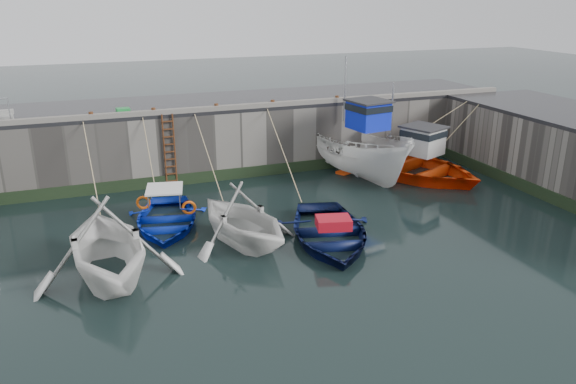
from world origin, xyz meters
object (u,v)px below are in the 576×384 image
object	(u,v)px
fish_crate	(123,112)
bollard_b	(154,111)
bollard_c	(216,107)
bollard_e	(337,99)
boat_far_white	(359,152)
boat_near_navy	(328,240)
boat_near_blue	(166,225)
bollard_a	(91,115)
boat_near_blacktrim	(243,243)
boat_far_orange	(410,165)
bollard_d	(273,103)
ladder	(170,151)
boat_near_white	(110,277)

from	to	relation	value
fish_crate	bollard_b	bearing A→B (deg)	-19.78
bollard_c	bollard_e	world-z (taller)	same
bollard_c	bollard_e	size ratio (longest dim) A/B	1.00
boat_far_white	boat_near_navy	bearing A→B (deg)	-134.51
boat_far_white	bollard_b	distance (m)	9.29
boat_near_blue	fish_crate	size ratio (longest dim) A/B	8.58
boat_near_blue	bollard_a	xyz separation A→B (m)	(-2.08, 4.64, 3.30)
bollard_b	bollard_e	bearing A→B (deg)	0.00
boat_near_navy	fish_crate	distance (m)	10.58
boat_near_navy	bollard_c	world-z (taller)	bollard_c
boat_near_blacktrim	boat_far_white	bearing A→B (deg)	19.06
boat_far_orange	boat_far_white	bearing A→B (deg)	138.09
bollard_c	bollard_d	distance (m)	2.60
boat_near_navy	bollard_e	distance (m)	9.41
ladder	boat_near_navy	world-z (taller)	ladder
bollard_b	boat_far_orange	bearing A→B (deg)	-12.68
ladder	boat_near_white	size ratio (longest dim) A/B	0.61
boat_near_white	fish_crate	xyz separation A→B (m)	(1.41, 8.37, 3.31)
bollard_a	bollard_d	distance (m)	7.80
boat_far_orange	bollard_e	bearing A→B (deg)	113.84
bollard_e	boat_near_navy	bearing A→B (deg)	-116.31
bollard_c	boat_near_blacktrim	bearing A→B (deg)	-97.42
boat_near_white	boat_near_blue	bearing A→B (deg)	52.66
boat_near_navy	boat_far_white	distance (m)	7.60
boat_near_blue	bollard_b	size ratio (longest dim) A/B	16.39
bollard_a	bollard_d	size ratio (longest dim) A/B	1.00
boat_near_white	boat_near_blacktrim	distance (m)	4.51
boat_near_navy	bollard_d	world-z (taller)	bollard_d
bollard_b	boat_near_navy	bearing A→B (deg)	-59.84
boat_near_navy	bollard_a	world-z (taller)	bollard_a
boat_far_white	bollard_e	xyz separation A→B (m)	(-0.37, 1.72, 2.18)
boat_far_white	bollard_b	bearing A→B (deg)	159.19
boat_near_navy	bollard_d	size ratio (longest dim) A/B	18.87
fish_crate	boat_far_white	bearing A→B (deg)	-17.48
boat_far_orange	bollard_c	distance (m)	9.27
ladder	boat_near_blacktrim	world-z (taller)	ladder
boat_near_white	boat_far_white	bearing A→B (deg)	24.24
boat_far_white	bollard_a	world-z (taller)	boat_far_white
boat_far_white	bollard_c	bearing A→B (deg)	154.59
bollard_b	bollard_c	distance (m)	2.70
boat_near_navy	bollard_a	bearing A→B (deg)	146.16
boat_near_blacktrim	boat_near_navy	world-z (taller)	boat_near_blacktrim
boat_near_blacktrim	bollard_a	bearing A→B (deg)	102.91
boat_far_white	fish_crate	xyz separation A→B (m)	(-10.08, 2.01, 2.19)
boat_near_blacktrim	bollard_a	size ratio (longest dim) A/B	16.23
boat_near_blacktrim	fish_crate	xyz separation A→B (m)	(-2.99, 7.40, 3.31)
boat_far_white	boat_near_white	bearing A→B (deg)	-160.88
fish_crate	boat_far_orange	bearing A→B (deg)	-18.96
boat_near_white	boat_near_navy	bearing A→B (deg)	-3.31
bollard_a	bollard_b	xyz separation A→B (m)	(2.50, 0.00, 0.00)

